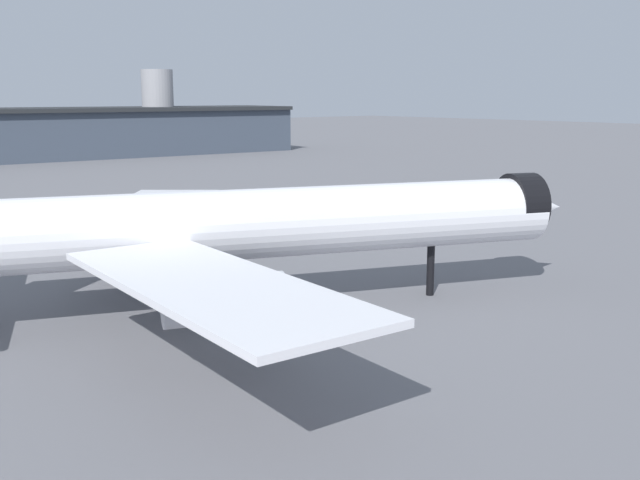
{
  "coord_description": "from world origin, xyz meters",
  "views": [
    {
      "loc": [
        -37.27,
        -53.16,
        19.05
      ],
      "look_at": [
        4.54,
        -3.31,
        6.14
      ],
      "focal_mm": 41.09,
      "sensor_mm": 36.0,
      "label": 1
    }
  ],
  "objects_px": {
    "service_truck_front": "(395,223)",
    "traffic_cone_wingtip": "(193,232)",
    "airliner_near_gate": "(225,227)",
    "baggage_cart_trailing": "(111,233)"
  },
  "relations": [
    {
      "from": "service_truck_front",
      "to": "traffic_cone_wingtip",
      "type": "relative_size",
      "value": 9.06
    },
    {
      "from": "airliner_near_gate",
      "to": "traffic_cone_wingtip",
      "type": "bearing_deg",
      "value": 85.79
    },
    {
      "from": "airliner_near_gate",
      "to": "service_truck_front",
      "type": "distance_m",
      "value": 42.73
    },
    {
      "from": "baggage_cart_trailing",
      "to": "traffic_cone_wingtip",
      "type": "xyz_separation_m",
      "value": [
        10.69,
        -3.12,
        -0.65
      ]
    },
    {
      "from": "service_truck_front",
      "to": "baggage_cart_trailing",
      "type": "relative_size",
      "value": 2.08
    },
    {
      "from": "service_truck_front",
      "to": "traffic_cone_wingtip",
      "type": "height_order",
      "value": "service_truck_front"
    },
    {
      "from": "airliner_near_gate",
      "to": "baggage_cart_trailing",
      "type": "bearing_deg",
      "value": 102.29
    },
    {
      "from": "airliner_near_gate",
      "to": "traffic_cone_wingtip",
      "type": "height_order",
      "value": "airliner_near_gate"
    },
    {
      "from": "service_truck_front",
      "to": "baggage_cart_trailing",
      "type": "xyz_separation_m",
      "value": [
        -32.33,
        21.12,
        -0.61
      ]
    },
    {
      "from": "airliner_near_gate",
      "to": "service_truck_front",
      "type": "bearing_deg",
      "value": 45.48
    }
  ]
}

